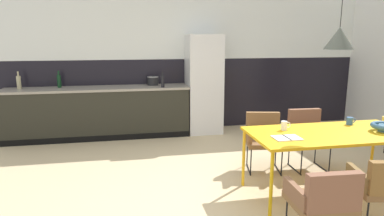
% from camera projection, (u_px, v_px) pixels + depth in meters
% --- Properties ---
extents(ground_plane, '(9.22, 9.22, 0.00)m').
position_uv_depth(ground_plane, '(250.00, 203.00, 3.70)').
color(ground_plane, '#CDB68B').
extents(back_wall_splashback_dark, '(7.09, 0.12, 1.38)m').
position_uv_depth(back_wall_splashback_dark, '(192.00, 94.00, 6.75)').
color(back_wall_splashback_dark, black).
rests_on(back_wall_splashback_dark, ground).
extents(back_wall_panel_upper, '(7.09, 0.12, 1.38)m').
position_uv_depth(back_wall_panel_upper, '(192.00, 23.00, 6.47)').
color(back_wall_panel_upper, white).
rests_on(back_wall_panel_upper, back_wall_splashback_dark).
extents(kitchen_counter, '(3.25, 0.63, 0.91)m').
position_uv_depth(kitchen_counter, '(99.00, 112.00, 6.12)').
color(kitchen_counter, '#2A2A21').
rests_on(kitchen_counter, ground).
extents(refrigerator_column, '(0.63, 0.60, 1.84)m').
position_uv_depth(refrigerator_column, '(204.00, 84.00, 6.39)').
color(refrigerator_column, silver).
rests_on(refrigerator_column, ground).
extents(dining_table, '(1.85, 0.88, 0.74)m').
position_uv_depth(dining_table, '(332.00, 136.00, 3.80)').
color(dining_table, '#EDAC16').
rests_on(dining_table, ground).
extents(armchair_near_window, '(0.51, 0.49, 0.80)m').
position_uv_depth(armchair_near_window, '(307.00, 132.00, 4.66)').
color(armchair_near_window, brown).
rests_on(armchair_near_window, ground).
extents(armchair_far_side, '(0.57, 0.56, 0.77)m').
position_uv_depth(armchair_far_side, '(264.00, 134.00, 4.62)').
color(armchair_far_side, brown).
rests_on(armchair_far_side, ground).
extents(armchair_by_stool, '(0.51, 0.49, 0.74)m').
position_uv_depth(armchair_by_stool, '(324.00, 198.00, 2.80)').
color(armchair_by_stool, brown).
rests_on(armchair_by_stool, ground).
extents(open_book, '(0.28, 0.21, 0.02)m').
position_uv_depth(open_book, '(287.00, 138.00, 3.55)').
color(open_book, white).
rests_on(open_book, dining_table).
extents(mug_glass_clear, '(0.12, 0.07, 0.10)m').
position_uv_depth(mug_glass_clear, '(284.00, 126.00, 3.87)').
color(mug_glass_clear, white).
rests_on(mug_glass_clear, dining_table).
extents(mug_tall_blue, '(0.12, 0.08, 0.09)m').
position_uv_depth(mug_tall_blue, '(350.00, 121.00, 4.12)').
color(mug_tall_blue, '#335B93').
rests_on(mug_tall_blue, dining_table).
extents(cooking_pot, '(0.21, 0.21, 0.18)m').
position_uv_depth(cooking_pot, '(153.00, 81.00, 6.31)').
color(cooking_pot, black).
rests_on(cooking_pot, kitchen_counter).
extents(bottle_wine_green, '(0.07, 0.07, 0.30)m').
position_uv_depth(bottle_wine_green, '(59.00, 81.00, 5.99)').
color(bottle_wine_green, '#0F3319').
rests_on(bottle_wine_green, kitchen_counter).
extents(bottle_oil_tall, '(0.06, 0.06, 0.28)m').
position_uv_depth(bottle_oil_tall, '(163.00, 81.00, 6.02)').
color(bottle_oil_tall, black).
rests_on(bottle_oil_tall, kitchen_counter).
extents(bottle_spice_small, '(0.07, 0.07, 0.30)m').
position_uv_depth(bottle_spice_small, '(19.00, 82.00, 5.83)').
color(bottle_spice_small, tan).
rests_on(bottle_spice_small, kitchen_counter).
extents(pendant_lamp_over_table_near, '(0.31, 0.31, 1.05)m').
position_uv_depth(pendant_lamp_over_table_near, '(339.00, 38.00, 3.60)').
color(pendant_lamp_over_table_near, black).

